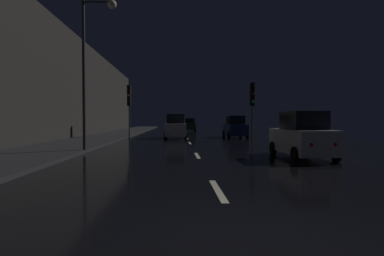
# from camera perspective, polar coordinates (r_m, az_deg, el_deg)

# --- Properties ---
(ground) EXTENTS (27.61, 84.00, 0.02)m
(ground) POSITION_cam_1_polar(r_m,az_deg,el_deg) (28.40, -1.08, -1.78)
(ground) COLOR black
(sidewalk_left) EXTENTS (4.40, 84.00, 0.15)m
(sidewalk_left) POSITION_cam_1_polar(r_m,az_deg,el_deg) (29.14, -16.21, -1.59)
(sidewalk_left) COLOR #28282B
(sidewalk_left) RESTS_ON ground
(building_facade_left) EXTENTS (0.80, 63.00, 9.23)m
(building_facade_left) POSITION_cam_1_polar(r_m,az_deg,el_deg) (26.67, -23.52, 7.83)
(building_facade_left) COLOR #2D2B28
(building_facade_left) RESTS_ON ground
(lane_centerline) EXTENTS (0.16, 34.85, 0.01)m
(lane_centerline) POSITION_cam_1_polar(r_m,az_deg,el_deg) (22.63, -0.59, -2.58)
(lane_centerline) COLOR beige
(lane_centerline) RESTS_ON ground
(traffic_light_far_left) EXTENTS (0.38, 0.49, 4.85)m
(traffic_light_far_left) POSITION_cam_1_polar(r_m,az_deg,el_deg) (28.44, -11.87, 5.30)
(traffic_light_far_left) COLOR #38383A
(traffic_light_far_left) RESTS_ON ground
(traffic_light_far_right) EXTENTS (0.35, 0.48, 4.70)m
(traffic_light_far_right) POSITION_cam_1_polar(r_m,az_deg,el_deg) (25.29, 11.39, 5.51)
(traffic_light_far_right) COLOR #38383A
(traffic_light_far_right) RESTS_ON ground
(streetlamp_overhead) EXTENTS (1.70, 0.44, 7.55)m
(streetlamp_overhead) POSITION_cam_1_polar(r_m,az_deg,el_deg) (16.00, -18.35, 13.51)
(streetlamp_overhead) COLOR #2D2D30
(streetlamp_overhead) RESTS_ON ground
(car_approaching_headlights) EXTENTS (1.99, 4.30, 2.17)m
(car_approaching_headlights) POSITION_cam_1_polar(r_m,az_deg,el_deg) (27.02, -3.15, 0.17)
(car_approaching_headlights) COLOR silver
(car_approaching_headlights) RESTS_ON ground
(car_distant_taillights) EXTENTS (1.73, 3.74, 1.88)m
(car_distant_taillights) POSITION_cam_1_polar(r_m,az_deg,el_deg) (43.80, -0.43, 0.52)
(car_distant_taillights) COLOR #0F3819
(car_distant_taillights) RESTS_ON ground
(car_parked_right_far) EXTENTS (1.86, 4.02, 2.02)m
(car_parked_right_far) POSITION_cam_1_polar(r_m,az_deg,el_deg) (28.15, 8.18, 0.08)
(car_parked_right_far) COLOR #141E51
(car_parked_right_far) RESTS_ON ground
(car_parked_right_near) EXTENTS (1.83, 3.96, 2.00)m
(car_parked_right_near) POSITION_cam_1_polar(r_m,az_deg,el_deg) (13.88, 20.17, -1.52)
(car_parked_right_near) COLOR silver
(car_parked_right_near) RESTS_ON ground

